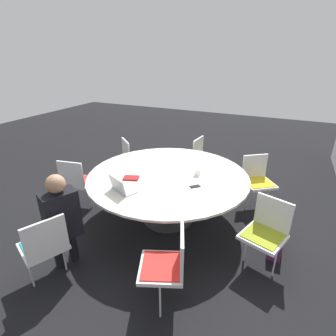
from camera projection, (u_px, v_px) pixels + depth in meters
ground_plane at (168, 218)px, 4.05m from camera, size 16.00×16.00×0.00m
conference_table at (168, 180)px, 3.79m from camera, size 2.29×2.29×0.75m
chair_0 at (44, 244)px, 2.73m from camera, size 0.57×0.56×0.87m
chair_1 at (168, 262)px, 2.49m from camera, size 0.57×0.55×0.87m
chair_2 at (266, 229)px, 2.96m from camera, size 0.54×0.55×0.87m
chair_3 at (257, 178)px, 4.18m from camera, size 0.60×0.60×0.87m
chair_4 at (204, 157)px, 5.04m from camera, size 0.48×0.46×0.87m
chair_5 at (133, 156)px, 5.04m from camera, size 0.61×0.61×0.87m
chair_6 at (77, 179)px, 4.13m from camera, size 0.49×0.51×0.87m
person_0 at (61, 216)px, 2.85m from camera, size 0.42×0.35×1.22m
laptop at (121, 188)px, 3.26m from camera, size 0.34×0.39×0.21m
spiral_notebook at (131, 178)px, 3.62m from camera, size 0.21×0.25×0.02m
coffee_cup at (197, 172)px, 3.70m from camera, size 0.09×0.09×0.10m
cell_phone at (195, 186)px, 3.40m from camera, size 0.15×0.15×0.01m
handbag at (275, 243)px, 3.31m from camera, size 0.36×0.16×0.28m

